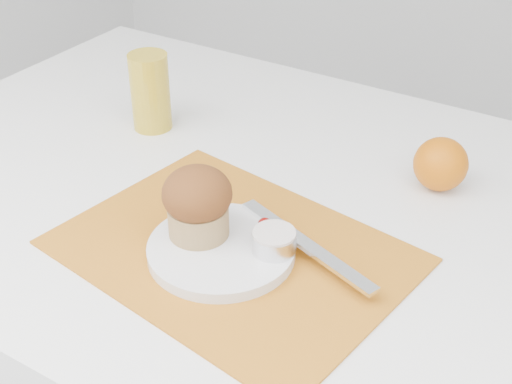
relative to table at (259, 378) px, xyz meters
The scene contains 11 objects.
table is the anchor object (origin of this frame).
placemat 0.40m from the table, 72.40° to the right, with size 0.41×0.30×0.00m, color #BD6D1A.
plate 0.42m from the table, 76.45° to the right, with size 0.18×0.18×0.01m, color silver.
ramekin 0.43m from the table, 52.41° to the right, with size 0.05×0.05×0.02m, color silver.
cream 0.44m from the table, 52.41° to the right, with size 0.05×0.05×0.01m, color silver.
raspberry_near 0.42m from the table, 55.54° to the right, with size 0.02×0.02×0.02m, color #540402.
raspberry_far 0.42m from the table, 55.74° to the right, with size 0.02×0.02×0.02m, color #4F0215.
butter_knife 0.43m from the table, 38.06° to the right, with size 0.23×0.02×0.01m, color white.
orange 0.48m from the table, 34.60° to the left, with size 0.08×0.08×0.08m, color #D36507.
juice_glass 0.51m from the table, 163.57° to the left, with size 0.06×0.06×0.12m, color gold.
muffin 0.46m from the table, 90.38° to the right, with size 0.09×0.09×0.09m.
Camera 1 is at (0.43, -0.66, 1.29)m, focal length 50.00 mm.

